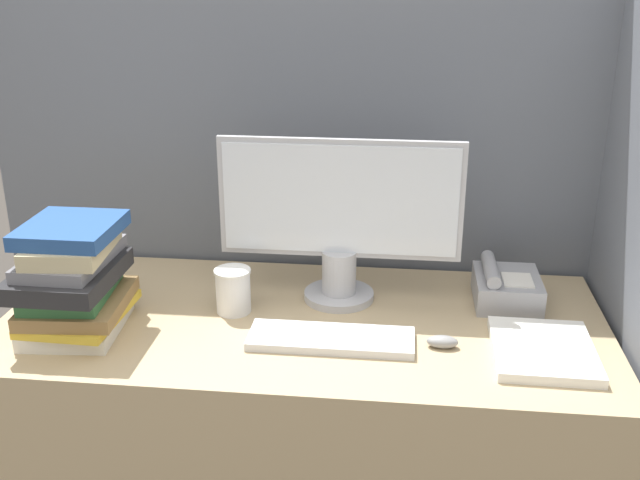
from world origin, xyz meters
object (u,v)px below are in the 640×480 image
book_stack (73,280)px  desk_telephone (506,287)px  coffee_cup (233,291)px  monitor (340,222)px  mouse (442,342)px  keyboard (331,339)px

book_stack → desk_telephone: size_ratio=1.49×
coffee_cup → desk_telephone: bearing=11.1°
desk_telephone → monitor: bearing=-176.4°
monitor → desk_telephone: (0.43, 0.03, -0.17)m
monitor → mouse: size_ratio=8.53×
monitor → coffee_cup: (-0.26, -0.11, -0.16)m
mouse → coffee_cup: 0.54m
mouse → book_stack: book_stack is taller
coffee_cup → book_stack: 0.39m
keyboard → mouse: (0.26, 0.01, 0.00)m
coffee_cup → mouse: bearing=-13.9°
book_stack → desk_telephone: bearing=14.5°
keyboard → book_stack: 0.63m
keyboard → book_stack: bearing=179.9°
keyboard → desk_telephone: 0.51m
coffee_cup → desk_telephone: size_ratio=0.58×
monitor → mouse: monitor is taller
book_stack → keyboard: bearing=-0.1°
book_stack → desk_telephone: (1.05, 0.27, -0.09)m
coffee_cup → desk_telephone: 0.71m
monitor → keyboard: size_ratio=1.60×
monitor → book_stack: (-0.61, -0.24, -0.09)m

